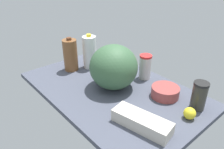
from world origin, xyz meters
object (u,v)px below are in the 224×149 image
(egg_carton, at_px, (142,122))
(mixing_bowl, at_px, (165,92))
(watermelon, at_px, (114,67))
(lemon_by_jug, at_px, (93,56))
(shaker_bottle, at_px, (199,96))
(tumbler_cup, at_px, (145,67))
(chocolate_milk_jug, at_px, (70,55))
(lemon_loose, at_px, (190,113))
(milk_jug, at_px, (90,52))

(egg_carton, relative_size, mixing_bowl, 1.80)
(watermelon, xyz_separation_m, lemon_by_jug, (-0.43, 0.15, -0.11))
(shaker_bottle, bearing_deg, tumbler_cup, 174.17)
(shaker_bottle, height_order, chocolate_milk_jug, chocolate_milk_jug)
(shaker_bottle, height_order, mixing_bowl, shaker_bottle)
(mixing_bowl, relative_size, tumbler_cup, 0.98)
(mixing_bowl, height_order, lemon_by_jug, lemon_by_jug)
(watermelon, height_order, tumbler_cup, watermelon)
(watermelon, relative_size, chocolate_milk_jug, 1.21)
(watermelon, bearing_deg, tumbler_cup, 77.61)
(shaker_bottle, height_order, egg_carton, shaker_bottle)
(mixing_bowl, bearing_deg, chocolate_milk_jug, -161.27)
(mixing_bowl, height_order, lemon_loose, same)
(shaker_bottle, bearing_deg, egg_carton, -105.58)
(milk_jug, bearing_deg, mixing_bowl, 9.03)
(watermelon, bearing_deg, lemon_by_jug, 160.90)
(watermelon, relative_size, egg_carton, 1.00)
(lemon_loose, bearing_deg, watermelon, -170.26)
(milk_jug, bearing_deg, chocolate_milk_jug, -113.14)
(lemon_by_jug, distance_m, lemon_loose, 0.95)
(chocolate_milk_jug, xyz_separation_m, milk_jug, (0.06, 0.14, 0.01))
(tumbler_cup, bearing_deg, shaker_bottle, -5.83)
(shaker_bottle, xyz_separation_m, lemon_by_jug, (-0.92, -0.05, -0.05))
(watermelon, relative_size, mixing_bowl, 1.81)
(shaker_bottle, relative_size, chocolate_milk_jug, 0.65)
(egg_carton, bearing_deg, mixing_bowl, 95.10)
(chocolate_milk_jug, height_order, lemon_by_jug, chocolate_milk_jug)
(milk_jug, distance_m, lemon_loose, 0.86)
(shaker_bottle, bearing_deg, lemon_loose, -79.51)
(watermelon, height_order, egg_carton, watermelon)
(tumbler_cup, bearing_deg, lemon_by_jug, -168.78)
(shaker_bottle, bearing_deg, watermelon, -157.60)
(tumbler_cup, xyz_separation_m, lemon_by_jug, (-0.49, -0.10, -0.05))
(chocolate_milk_jug, xyz_separation_m, lemon_by_jug, (-0.03, 0.22, -0.08))
(shaker_bottle, height_order, watermelon, watermelon)
(milk_jug, xyz_separation_m, tumbler_cup, (0.40, 0.19, -0.04))
(mixing_bowl, height_order, tumbler_cup, tumbler_cup)
(shaker_bottle, height_order, milk_jug, milk_jug)
(chocolate_milk_jug, height_order, mixing_bowl, chocolate_milk_jug)
(milk_jug, xyz_separation_m, mixing_bowl, (0.64, 0.10, -0.09))
(milk_jug, bearing_deg, shaker_bottle, 9.64)
(chocolate_milk_jug, bearing_deg, lemon_by_jug, 97.40)
(milk_jug, height_order, lemon_by_jug, milk_jug)
(watermelon, distance_m, lemon_loose, 0.53)
(egg_carton, distance_m, mixing_bowl, 0.33)
(milk_jug, bearing_deg, lemon_by_jug, 134.08)
(lemon_loose, bearing_deg, egg_carton, -116.39)
(milk_jug, relative_size, mixing_bowl, 1.55)
(watermelon, distance_m, milk_jug, 0.35)
(lemon_by_jug, bearing_deg, milk_jug, -45.92)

